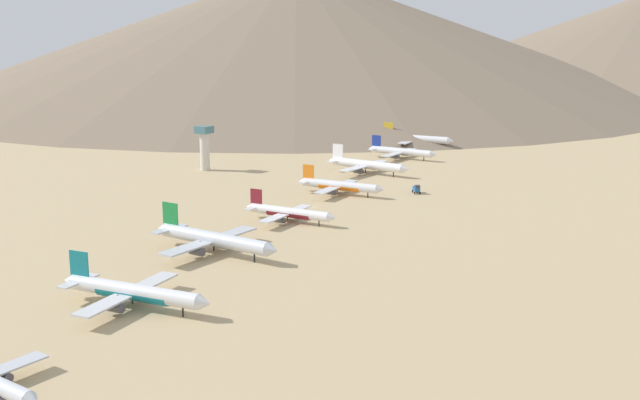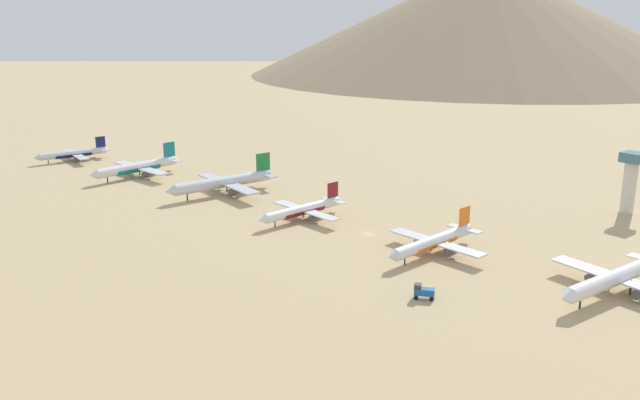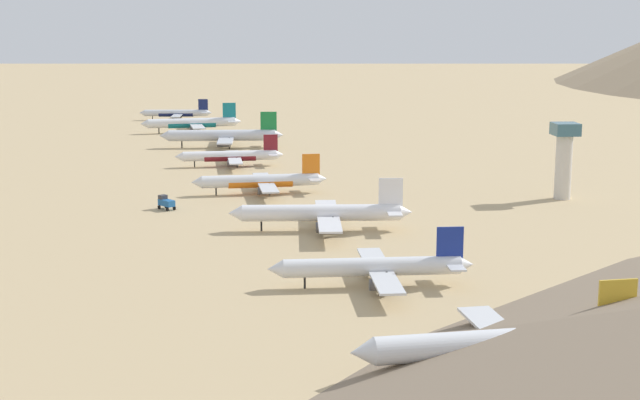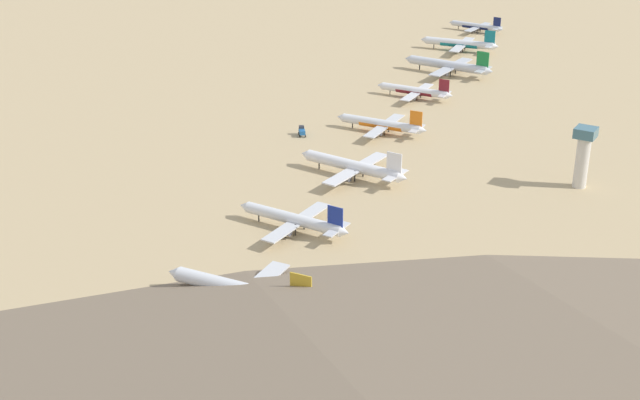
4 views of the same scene
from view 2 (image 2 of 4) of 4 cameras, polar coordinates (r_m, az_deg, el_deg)
The scene contains 10 objects.
ground_plane at distance 221.44m, azimuth 4.11°, elevation -2.92°, with size 2106.84×2106.84×0.00m, color tan.
parked_jet_0 at distance 351.10m, azimuth -20.32°, elevation 3.74°, with size 37.03×30.09×10.68m.
parked_jet_1 at distance 307.56m, azimuth -15.30°, elevation 2.74°, with size 45.90×37.48×13.25m.
parked_jet_2 at distance 270.83m, azimuth -8.13°, elevation 1.52°, with size 50.21×40.72×14.49m.
parked_jet_3 at distance 235.00m, azimuth -1.43°, elevation -0.82°, with size 38.77×31.50×11.18m.
parked_jet_4 at distance 204.81m, azimuth 9.75°, elevation -3.52°, with size 41.20×33.50×11.88m.
parked_jet_5 at distance 190.24m, azimuth 24.04°, elevation -6.07°, with size 46.34×37.64×13.36m.
service_truck at distance 173.94m, azimuth 8.83°, elevation -7.71°, with size 5.25×5.59×3.90m.
control_tower at distance 266.15m, azimuth 25.01°, elevation 1.68°, with size 7.20×7.20×22.44m.
desert_hill_3 at distance 822.12m, azimuth 13.90°, elevation 14.79°, with size 544.54×544.54×126.21m, color #8C775B.
Camera 2 is at (143.96, 152.64, 70.81)m, focal length 37.41 mm.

